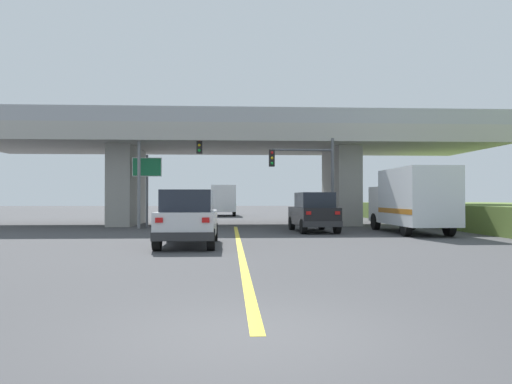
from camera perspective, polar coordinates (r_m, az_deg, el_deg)
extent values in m
plane|color=#424244|center=(32.76, -2.42, -3.74)|extent=(160.00, 160.00, 0.00)
cube|color=#A8A59E|center=(32.94, -2.42, 5.89)|extent=(33.20, 9.39, 1.04)
cube|color=#9A9891|center=(33.40, -14.59, 0.63)|extent=(1.47, 5.64, 5.00)
cube|color=#9A9891|center=(33.55, 9.70, 0.61)|extent=(1.47, 5.64, 5.00)
cube|color=#9EA0A5|center=(28.57, -2.31, 8.87)|extent=(33.20, 0.20, 0.90)
cube|color=#9EA0A5|center=(37.57, -2.49, 6.56)|extent=(33.20, 0.20, 0.90)
cube|color=yellow|center=(18.21, -1.92, -6.15)|extent=(0.20, 23.87, 0.01)
cube|color=silver|center=(18.30, -7.75, -3.58)|extent=(1.97, 4.68, 0.90)
cube|color=#1E232D|center=(17.93, -7.84, -0.99)|extent=(1.73, 2.57, 0.76)
cube|color=#2D2D30|center=(16.05, -8.43, -5.10)|extent=(2.01, 0.20, 0.28)
cube|color=red|center=(16.03, -11.08, -3.20)|extent=(0.24, 0.06, 0.16)
cube|color=red|center=(15.89, -5.80, -3.23)|extent=(0.24, 0.06, 0.16)
cylinder|color=black|center=(20.19, -9.84, -4.59)|extent=(0.26, 0.72, 0.72)
cylinder|color=black|center=(20.06, -4.81, -4.62)|extent=(0.26, 0.72, 0.72)
cylinder|color=black|center=(16.66, -11.31, -5.41)|extent=(0.26, 0.72, 0.72)
cylinder|color=black|center=(16.50, -5.19, -5.47)|extent=(0.26, 0.72, 0.72)
cube|color=black|center=(25.77, 6.57, -2.75)|extent=(2.08, 4.39, 0.90)
cube|color=#1E232D|center=(25.44, 6.73, -0.91)|extent=(1.76, 2.45, 0.76)
cube|color=#2D2D30|center=(23.74, 7.68, -3.68)|extent=(1.91, 0.30, 0.28)
cube|color=red|center=(23.49, 6.06, -2.42)|extent=(0.24, 0.07, 0.16)
cube|color=red|center=(23.82, 9.35, -2.39)|extent=(0.24, 0.07, 0.16)
cylinder|color=black|center=(27.20, 4.13, -3.60)|extent=(0.30, 0.73, 0.72)
cylinder|color=black|center=(27.53, 7.54, -3.56)|extent=(0.30, 0.73, 0.72)
cylinder|color=black|center=(24.05, 5.47, -3.97)|extent=(0.30, 0.73, 0.72)
cylinder|color=black|center=(24.44, 9.30, -3.92)|extent=(0.30, 0.73, 0.72)
cube|color=silver|center=(28.19, 15.51, -1.36)|extent=(2.20, 2.00, 1.90)
cube|color=silver|center=(24.94, 18.04, -0.51)|extent=(2.31, 4.91, 2.70)
cube|color=#B26619|center=(24.94, 18.04, -2.07)|extent=(2.33, 4.81, 0.24)
cylinder|color=black|center=(27.91, 13.57, -3.32)|extent=(0.30, 0.90, 0.90)
cylinder|color=black|center=(28.55, 17.42, -3.25)|extent=(0.30, 0.90, 0.90)
cylinder|color=black|center=(23.47, 16.85, -3.81)|extent=(0.30, 0.90, 0.90)
cylinder|color=black|center=(24.22, 21.31, -3.69)|extent=(0.30, 0.90, 0.90)
cylinder|color=#56595E|center=(28.66, 8.79, 0.99)|extent=(0.18, 0.18, 5.16)
cylinder|color=#56595E|center=(28.48, 5.33, 4.84)|extent=(3.49, 0.12, 0.12)
cube|color=black|center=(28.23, 1.82, 3.91)|extent=(0.32, 0.26, 0.96)
sphere|color=red|center=(28.11, 1.85, 4.54)|extent=(0.16, 0.16, 0.16)
sphere|color=gold|center=(28.08, 1.85, 3.93)|extent=(0.16, 0.16, 0.16)
sphere|color=green|center=(28.06, 1.85, 3.32)|extent=(0.16, 0.16, 0.16)
cylinder|color=slate|center=(29.02, -13.30, 1.91)|extent=(0.18, 0.18, 6.10)
cylinder|color=slate|center=(28.94, -9.93, 6.26)|extent=(3.43, 0.12, 0.12)
cube|color=black|center=(28.74, -6.52, 5.34)|extent=(0.32, 0.26, 0.96)
sphere|color=red|center=(28.62, -6.54, 5.97)|extent=(0.16, 0.16, 0.16)
sphere|color=gold|center=(28.59, -6.54, 5.37)|extent=(0.16, 0.16, 0.16)
sphere|color=green|center=(28.56, -6.54, 4.77)|extent=(0.16, 0.16, 0.16)
cylinder|color=#56595E|center=(30.30, -12.41, 0.11)|extent=(0.14, 0.14, 4.31)
cube|color=#197242|center=(30.29, -12.42, 2.82)|extent=(1.66, 0.08, 1.05)
cube|color=white|center=(30.29, -12.42, 2.82)|extent=(1.74, 0.04, 1.13)
cube|color=navy|center=(51.54, -3.67, -1.08)|extent=(2.20, 2.00, 1.90)
cube|color=silver|center=(48.26, -3.71, -0.74)|extent=(2.31, 4.56, 2.52)
cube|color=#197F4C|center=(48.26, -3.71, -1.49)|extent=(2.33, 4.46, 0.24)
cylinder|color=black|center=(51.57, -4.78, -2.14)|extent=(0.30, 0.90, 0.90)
cylinder|color=black|center=(51.55, -2.56, -2.14)|extent=(0.30, 0.90, 0.90)
cylinder|color=black|center=(47.16, -4.95, -2.27)|extent=(0.30, 0.90, 0.90)
cylinder|color=black|center=(47.13, -2.51, -2.27)|extent=(0.30, 0.90, 0.90)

